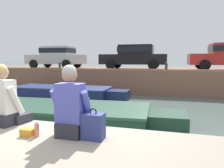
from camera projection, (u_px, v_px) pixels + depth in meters
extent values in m
plane|color=#4C605B|center=(125.00, 114.00, 7.99)|extent=(400.00, 400.00, 0.00)
cube|color=brown|center=(148.00, 78.00, 15.10)|extent=(60.00, 6.00, 1.39)
cube|color=#9F6C52|center=(143.00, 70.00, 12.26)|extent=(60.00, 0.24, 0.08)
cube|color=navy|center=(62.00, 93.00, 11.59)|extent=(5.12, 1.83, 0.49)
cube|color=navy|center=(118.00, 95.00, 10.76)|extent=(1.03, 1.00, 0.49)
cube|color=navy|center=(62.00, 87.00, 11.55)|extent=(5.18, 1.89, 0.08)
cube|color=brown|center=(56.00, 89.00, 11.67)|extent=(0.25, 1.64, 0.06)
cube|color=#193828|center=(61.00, 114.00, 7.12)|extent=(5.75, 2.55, 0.44)
cube|color=#193828|center=(167.00, 120.00, 6.42)|extent=(1.20, 1.28, 0.44)
cube|color=#244836|center=(60.00, 106.00, 7.10)|extent=(5.82, 2.62, 0.08)
cube|color=brown|center=(49.00, 109.00, 7.19)|extent=(0.37, 1.98, 0.06)
cube|color=#66B26B|center=(85.00, 105.00, 6.91)|extent=(0.22, 0.33, 0.44)
sphere|color=tan|center=(85.00, 95.00, 6.88)|extent=(0.19, 0.19, 0.19)
sphere|color=olive|center=(85.00, 94.00, 6.87)|extent=(0.17, 0.17, 0.17)
cube|color=#B7BABC|center=(56.00, 59.00, 15.73)|extent=(4.08, 1.75, 0.64)
cube|color=#B7BABC|center=(58.00, 51.00, 15.62)|extent=(2.04, 1.54, 0.60)
cube|color=black|center=(58.00, 51.00, 15.62)|extent=(2.12, 1.57, 0.33)
cylinder|color=black|center=(34.00, 64.00, 15.26)|extent=(0.60, 0.18, 0.60)
cylinder|color=black|center=(48.00, 64.00, 16.96)|extent=(0.60, 0.18, 0.60)
cylinder|color=black|center=(66.00, 64.00, 14.58)|extent=(0.60, 0.18, 0.60)
cylinder|color=black|center=(77.00, 64.00, 16.28)|extent=(0.60, 0.18, 0.60)
cube|color=black|center=(134.00, 59.00, 14.20)|extent=(4.27, 1.78, 0.64)
cube|color=black|center=(136.00, 50.00, 14.09)|extent=(2.15, 1.54, 0.60)
cube|color=black|center=(136.00, 50.00, 14.09)|extent=(2.23, 1.58, 0.33)
cylinder|color=black|center=(111.00, 64.00, 13.73)|extent=(0.60, 0.19, 0.60)
cylinder|color=black|center=(117.00, 64.00, 15.42)|extent=(0.60, 0.19, 0.60)
cylinder|color=black|center=(153.00, 65.00, 13.06)|extent=(0.60, 0.19, 0.60)
cylinder|color=black|center=(155.00, 64.00, 14.74)|extent=(0.60, 0.19, 0.60)
cylinder|color=black|center=(205.00, 65.00, 12.20)|extent=(0.61, 0.20, 0.60)
cylinder|color=black|center=(200.00, 64.00, 13.91)|extent=(0.61, 0.20, 0.60)
cylinder|color=#2D2B28|center=(60.00, 66.00, 13.80)|extent=(0.14, 0.14, 0.35)
sphere|color=#2D2B28|center=(60.00, 63.00, 13.78)|extent=(0.15, 0.15, 0.15)
cylinder|color=#2D2B28|center=(166.00, 67.00, 12.02)|extent=(0.14, 0.14, 0.35)
sphere|color=#2D2B28|center=(166.00, 64.00, 12.00)|extent=(0.15, 0.15, 0.15)
cube|color=#282833|center=(4.00, 119.00, 3.44)|extent=(0.38, 0.33, 0.20)
cube|color=#282833|center=(16.00, 117.00, 3.64)|extent=(0.49, 0.39, 0.14)
cube|color=silver|center=(3.00, 96.00, 3.40)|extent=(0.39, 0.28, 0.52)
cylinder|color=silver|center=(16.00, 100.00, 3.36)|extent=(0.14, 0.30, 0.47)
sphere|color=#A37556|center=(2.00, 73.00, 3.36)|extent=(0.20, 0.20, 0.20)
sphere|color=tan|center=(1.00, 70.00, 3.35)|extent=(0.19, 0.19, 0.19)
cube|color=#282833|center=(71.00, 129.00, 2.93)|extent=(0.34, 0.28, 0.20)
cube|color=#282833|center=(78.00, 127.00, 3.15)|extent=(0.44, 0.32, 0.14)
cube|color=#4C51B2|center=(70.00, 103.00, 2.89)|extent=(0.36, 0.22, 0.52)
cylinder|color=#4C51B2|center=(87.00, 107.00, 2.89)|extent=(0.09, 0.28, 0.47)
cylinder|color=#4C51B2|center=(57.00, 105.00, 3.01)|extent=(0.09, 0.28, 0.47)
sphere|color=#A37556|center=(70.00, 75.00, 2.85)|extent=(0.20, 0.20, 0.20)
sphere|color=gray|center=(69.00, 72.00, 2.84)|extent=(0.19, 0.19, 0.19)
cylinder|color=#E07F6B|center=(37.00, 130.00, 2.93)|extent=(0.06, 0.06, 0.18)
cylinder|color=white|center=(37.00, 123.00, 2.92)|extent=(0.04, 0.04, 0.02)
cube|color=navy|center=(93.00, 126.00, 2.83)|extent=(0.28, 0.20, 0.34)
cube|color=navy|center=(96.00, 128.00, 2.94)|extent=(0.22, 0.06, 0.18)
torus|color=black|center=(93.00, 112.00, 2.81)|extent=(0.10, 0.02, 0.10)
cube|color=orange|center=(28.00, 132.00, 2.96)|extent=(0.18, 0.12, 0.10)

